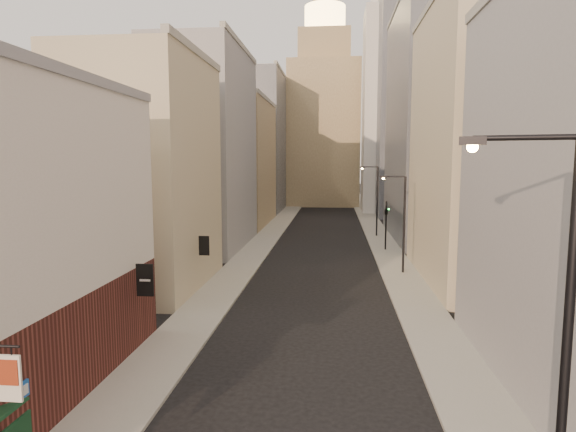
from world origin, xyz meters
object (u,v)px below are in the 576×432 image
(streetlamp_near, at_px, (555,323))
(white_tower, at_px, (387,103))
(streetlamp_far, at_px, (375,197))
(clock_tower, at_px, (324,117))
(traffic_light_right, at_px, (386,214))
(streetlamp_mid, at_px, (402,218))

(streetlamp_near, bearing_deg, white_tower, 102.73)
(white_tower, distance_m, streetlamp_far, 31.29)
(clock_tower, height_order, traffic_light_right, clock_tower)
(streetlamp_far, bearing_deg, clock_tower, 93.22)
(white_tower, distance_m, streetlamp_near, 75.19)
(white_tower, xyz_separation_m, traffic_light_right, (-3.61, -36.61, -14.90))
(clock_tower, height_order, white_tower, clock_tower)
(clock_tower, relative_size, white_tower, 1.08)
(streetlamp_near, relative_size, traffic_light_right, 1.92)
(streetlamp_far, height_order, traffic_light_right, streetlamp_far)
(traffic_light_right, bearing_deg, streetlamp_far, -111.57)
(streetlamp_far, bearing_deg, streetlamp_mid, -94.79)
(white_tower, distance_m, streetlamp_mid, 48.66)
(streetlamp_near, xyz_separation_m, traffic_light_right, (0.26, 37.33, -1.77))
(white_tower, height_order, streetlamp_near, white_tower)
(streetlamp_near, xyz_separation_m, streetlamp_mid, (0.42, 27.51, -1.02))
(streetlamp_mid, bearing_deg, streetlamp_near, -74.03)
(clock_tower, bearing_deg, streetlamp_near, -85.36)
(streetlamp_mid, xyz_separation_m, traffic_light_right, (-0.16, 9.82, -0.75))
(clock_tower, distance_m, streetlamp_far, 44.28)
(streetlamp_mid, bearing_deg, clock_tower, 113.97)
(clock_tower, xyz_separation_m, white_tower, (11.00, -14.00, 0.97))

